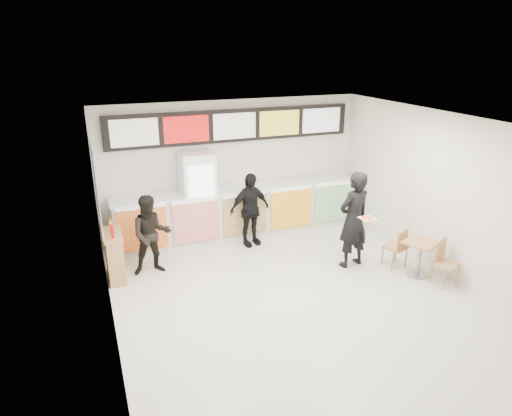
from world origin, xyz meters
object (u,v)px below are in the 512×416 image
condiment_ledge (115,256)px  customer_mid (250,210)px  cafe_table (420,252)px  customer_left (151,235)px  drinks_fridge (198,198)px  customer_main (353,220)px  service_counter (240,211)px

condiment_ledge → customer_mid: bearing=10.4°
cafe_table → customer_left: bearing=134.9°
drinks_fridge → customer_mid: bearing=-30.7°
customer_main → condiment_ledge: (-4.36, 1.12, -0.49)m
customer_mid → cafe_table: bearing=-55.5°
customer_main → customer_mid: 2.23m
condiment_ledge → customer_main: bearing=-14.4°
customer_main → condiment_ledge: customer_main is taller
service_counter → cafe_table: (2.50, -3.03, -0.09)m
service_counter → customer_main: 2.72m
service_counter → customer_main: customer_main is taller
drinks_fridge → customer_left: size_ratio=1.30×
customer_mid → cafe_table: 3.50m
service_counter → drinks_fridge: size_ratio=2.78×
service_counter → customer_mid: (0.04, -0.56, 0.23)m
customer_left → cafe_table: size_ratio=1.07×
drinks_fridge → service_counter: bearing=-1.0°
drinks_fridge → cafe_table: (3.43, -3.04, -0.52)m
customer_mid → condiment_ledge: bearing=180.0°
drinks_fridge → cafe_table: bearing=-41.5°
customer_mid → customer_main: bearing=-57.9°
customer_main → customer_mid: customer_main is taller
customer_main → customer_left: 3.84m
drinks_fridge → customer_main: drinks_fridge is taller
cafe_table → customer_main: bearing=116.8°
customer_main → condiment_ledge: 4.53m
customer_left → condiment_ledge: 0.76m
drinks_fridge → customer_main: 3.33m
drinks_fridge → cafe_table: drinks_fridge is taller
customer_left → cafe_table: customer_left is taller
customer_left → customer_mid: (2.17, 0.54, 0.03)m
service_counter → condiment_ledge: (-2.82, -1.08, -0.11)m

